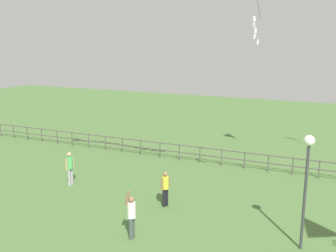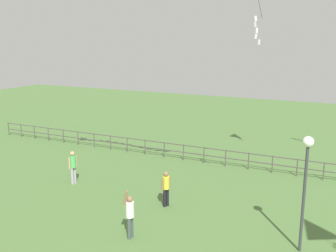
% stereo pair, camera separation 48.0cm
% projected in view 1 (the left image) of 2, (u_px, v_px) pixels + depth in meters
% --- Properties ---
extents(lamppost, '(0.36, 0.36, 4.01)m').
position_uv_depth(lamppost, '(307.00, 167.00, 12.69)').
color(lamppost, '#38383D').
rests_on(lamppost, ground_plane).
extents(person_0, '(0.31, 0.49, 1.89)m').
position_uv_depth(person_0, '(132.00, 214.00, 13.80)').
color(person_0, '#3F4C47').
rests_on(person_0, ground_plane).
extents(person_3, '(0.29, 0.44, 1.56)m').
position_uv_depth(person_3, '(165.00, 186.00, 16.51)').
color(person_3, black).
rests_on(person_3, ground_plane).
extents(person_4, '(0.31, 0.50, 1.67)m').
position_uv_depth(person_4, '(70.00, 166.00, 18.94)').
color(person_4, '#99999E').
rests_on(person_4, ground_plane).
extents(waterfront_railing, '(36.02, 0.06, 0.95)m').
position_uv_depth(waterfront_railing, '(236.00, 157.00, 21.60)').
color(waterfront_railing, '#4C4742').
rests_on(waterfront_railing, ground_plane).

